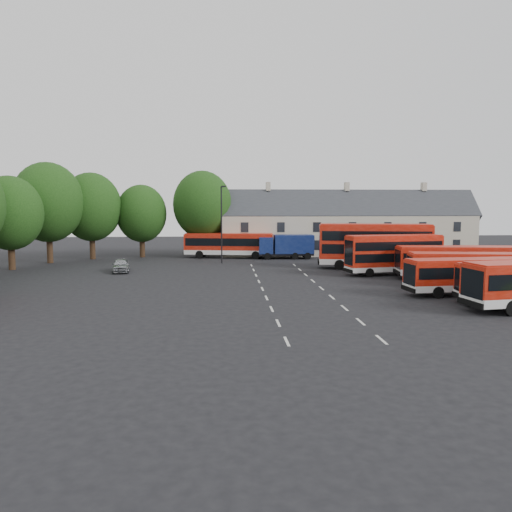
% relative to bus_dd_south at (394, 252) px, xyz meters
% --- Properties ---
extents(ground, '(140.00, 140.00, 0.00)m').
position_rel_bus_dd_south_xyz_m(ground, '(-13.80, -9.55, -2.27)').
color(ground, black).
rests_on(ground, ground).
extents(lane_markings, '(5.15, 33.80, 0.01)m').
position_rel_bus_dd_south_xyz_m(lane_markings, '(-11.30, -7.55, -2.27)').
color(lane_markings, beige).
rests_on(lane_markings, ground).
extents(treeline, '(29.92, 32.59, 12.01)m').
position_rel_bus_dd_south_xyz_m(treeline, '(-34.54, 9.82, 4.41)').
color(treeline, black).
rests_on(treeline, ground).
extents(terrace_houses, '(35.70, 7.13, 10.06)m').
position_rel_bus_dd_south_xyz_m(terrace_houses, '(0.20, 20.45, 1.59)').
color(terrace_houses, beige).
rests_on(terrace_houses, ground).
extents(bus_row_c, '(10.24, 3.18, 2.85)m').
position_rel_bus_dd_south_xyz_m(bus_row_c, '(2.15, -11.29, -0.56)').
color(bus_row_c, silver).
rests_on(bus_row_c, ground).
extents(bus_row_d, '(10.52, 3.69, 2.91)m').
position_rel_bus_dd_south_xyz_m(bus_row_d, '(4.12, -7.56, -0.52)').
color(bus_row_d, silver).
rests_on(bus_row_d, ground).
extents(bus_row_e, '(11.26, 3.73, 3.12)m').
position_rel_bus_dd_south_xyz_m(bus_row_e, '(4.87, -3.45, -0.39)').
color(bus_row_e, silver).
rests_on(bus_row_e, ground).
extents(bus_dd_south, '(9.96, 3.77, 3.99)m').
position_rel_bus_dd_south_xyz_m(bus_dd_south, '(0.00, 0.00, 0.00)').
color(bus_dd_south, silver).
rests_on(bus_dd_south, ground).
extents(bus_dd_north, '(12.26, 4.69, 4.91)m').
position_rel_bus_dd_south_xyz_m(bus_dd_north, '(-0.55, 4.64, 0.52)').
color(bus_dd_north, silver).
rests_on(bus_dd_north, ground).
extents(bus_north, '(11.73, 4.48, 3.24)m').
position_rel_bus_dd_south_xyz_m(bus_north, '(-16.30, 16.73, -0.32)').
color(bus_north, silver).
rests_on(bus_north, ground).
extents(box_truck, '(7.05, 2.24, 3.08)m').
position_rel_bus_dd_south_xyz_m(box_truck, '(-8.83, 15.22, -0.54)').
color(box_truck, black).
rests_on(box_truck, ground).
extents(silver_car, '(2.28, 4.36, 1.41)m').
position_rel_bus_dd_south_xyz_m(silver_car, '(-27.70, 3.84, -1.56)').
color(silver_car, '#9EA1A5').
rests_on(silver_car, ground).
extents(lamppost, '(0.63, 0.25, 9.20)m').
position_rel_bus_dd_south_xyz_m(lamppost, '(-17.19, 10.80, 2.64)').
color(lamppost, black).
rests_on(lamppost, ground).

